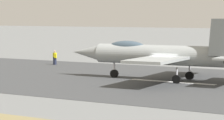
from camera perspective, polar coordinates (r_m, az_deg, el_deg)
name	(u,v)px	position (r m, az deg, el deg)	size (l,w,h in m)	color
ground_plane	(164,82)	(49.04, 5.43, -2.23)	(400.00, 400.00, 0.00)	slate
runway_strip	(165,81)	(49.03, 5.45, -2.22)	(240.00, 26.00, 0.02)	#3C3E40
fighter_jet	(165,54)	(49.61, 5.49, 0.59)	(17.84, 14.79, 5.56)	#959A9B
crew_person	(55,58)	(65.63, -5.92, 0.25)	(0.66, 0.42, 1.72)	#1E2338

